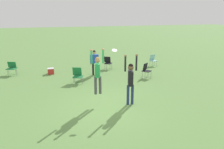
{
  "coord_description": "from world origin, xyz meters",
  "views": [
    {
      "loc": [
        -2.61,
        -8.56,
        3.91
      ],
      "look_at": [
        0.27,
        0.31,
        1.3
      ],
      "focal_mm": 35.0,
      "sensor_mm": 36.0,
      "label": 1
    }
  ],
  "objects_px": {
    "camping_chair_3": "(153,59)",
    "camping_chair_4": "(78,74)",
    "camping_chair_0": "(12,67)",
    "camping_chair_2": "(146,69)",
    "person_jumping": "(98,71)",
    "camping_chair_1": "(108,62)",
    "cooler_box": "(51,71)",
    "person_defending": "(131,78)",
    "frisbee": "(114,50)",
    "person_spectator_near": "(94,60)"
  },
  "relations": [
    {
      "from": "frisbee",
      "to": "person_jumping",
      "type": "bearing_deg",
      "value": 178.79
    },
    {
      "from": "frisbee",
      "to": "camping_chair_2",
      "type": "bearing_deg",
      "value": 45.32
    },
    {
      "from": "person_spectator_near",
      "to": "person_jumping",
      "type": "bearing_deg",
      "value": -98.08
    },
    {
      "from": "camping_chair_1",
      "to": "camping_chair_3",
      "type": "distance_m",
      "value": 3.61
    },
    {
      "from": "camping_chair_2",
      "to": "camping_chair_3",
      "type": "xyz_separation_m",
      "value": [
        1.97,
        2.76,
        -0.03
      ]
    },
    {
      "from": "camping_chair_0",
      "to": "camping_chair_2",
      "type": "distance_m",
      "value": 8.76
    },
    {
      "from": "camping_chair_4",
      "to": "camping_chair_3",
      "type": "bearing_deg",
      "value": -134.99
    },
    {
      "from": "frisbee",
      "to": "camping_chair_0",
      "type": "height_order",
      "value": "frisbee"
    },
    {
      "from": "person_defending",
      "to": "camping_chair_4",
      "type": "xyz_separation_m",
      "value": [
        -1.69,
        3.88,
        -0.71
      ]
    },
    {
      "from": "person_defending",
      "to": "camping_chair_3",
      "type": "bearing_deg",
      "value": 162.09
    },
    {
      "from": "person_defending",
      "to": "person_spectator_near",
      "type": "relative_size",
      "value": 1.38
    },
    {
      "from": "person_defending",
      "to": "camping_chair_3",
      "type": "relative_size",
      "value": 2.62
    },
    {
      "from": "camping_chair_0",
      "to": "cooler_box",
      "type": "xyz_separation_m",
      "value": [
        2.43,
        -0.55,
        -0.32
      ]
    },
    {
      "from": "person_jumping",
      "to": "camping_chair_0",
      "type": "distance_m",
      "value": 7.8
    },
    {
      "from": "frisbee",
      "to": "camping_chair_1",
      "type": "relative_size",
      "value": 0.25
    },
    {
      "from": "person_defending",
      "to": "camping_chair_0",
      "type": "relative_size",
      "value": 2.68
    },
    {
      "from": "person_defending",
      "to": "camping_chair_0",
      "type": "distance_m",
      "value": 8.89
    },
    {
      "from": "person_jumping",
      "to": "cooler_box",
      "type": "bearing_deg",
      "value": 33.86
    },
    {
      "from": "person_jumping",
      "to": "camping_chair_2",
      "type": "relative_size",
      "value": 2.26
    },
    {
      "from": "camping_chair_1",
      "to": "cooler_box",
      "type": "distance_m",
      "value": 4.07
    },
    {
      "from": "camping_chair_3",
      "to": "camping_chair_4",
      "type": "height_order",
      "value": "camping_chair_4"
    },
    {
      "from": "person_defending",
      "to": "camping_chair_1",
      "type": "xyz_separation_m",
      "value": [
        0.96,
        6.53,
        -0.69
      ]
    },
    {
      "from": "person_jumping",
      "to": "person_defending",
      "type": "xyz_separation_m",
      "value": [
        1.36,
        -0.43,
        -0.34
      ]
    },
    {
      "from": "camping_chair_1",
      "to": "camping_chair_4",
      "type": "bearing_deg",
      "value": 79.47
    },
    {
      "from": "camping_chair_0",
      "to": "camping_chair_2",
      "type": "height_order",
      "value": "camping_chair_2"
    },
    {
      "from": "camping_chair_3",
      "to": "frisbee",
      "type": "bearing_deg",
      "value": 37.97
    },
    {
      "from": "camping_chair_3",
      "to": "camping_chair_4",
      "type": "distance_m",
      "value": 6.75
    },
    {
      "from": "frisbee",
      "to": "camping_chair_4",
      "type": "relative_size",
      "value": 0.25
    },
    {
      "from": "frisbee",
      "to": "cooler_box",
      "type": "height_order",
      "value": "frisbee"
    },
    {
      "from": "camping_chair_1",
      "to": "cooler_box",
      "type": "relative_size",
      "value": 2.19
    },
    {
      "from": "person_defending",
      "to": "person_spectator_near",
      "type": "bearing_deg",
      "value": -158.58
    },
    {
      "from": "camping_chair_1",
      "to": "camping_chair_2",
      "type": "relative_size",
      "value": 0.99
    },
    {
      "from": "person_defending",
      "to": "cooler_box",
      "type": "relative_size",
      "value": 5.61
    },
    {
      "from": "frisbee",
      "to": "cooler_box",
      "type": "xyz_separation_m",
      "value": [
        -2.5,
        5.97,
        -2.2
      ]
    },
    {
      "from": "person_defending",
      "to": "camping_chair_1",
      "type": "distance_m",
      "value": 6.64
    },
    {
      "from": "camping_chair_2",
      "to": "cooler_box",
      "type": "xyz_separation_m",
      "value": [
        -5.69,
        2.74,
        -0.34
      ]
    },
    {
      "from": "person_jumping",
      "to": "camping_chair_1",
      "type": "distance_m",
      "value": 6.61
    },
    {
      "from": "person_jumping",
      "to": "camping_chair_2",
      "type": "height_order",
      "value": "person_jumping"
    },
    {
      "from": "person_spectator_near",
      "to": "camping_chair_2",
      "type": "bearing_deg",
      "value": -24.61
    },
    {
      "from": "camping_chair_2",
      "to": "camping_chair_4",
      "type": "distance_m",
      "value": 4.29
    },
    {
      "from": "camping_chair_3",
      "to": "person_jumping",
      "type": "bearing_deg",
      "value": 33.99
    },
    {
      "from": "camping_chair_4",
      "to": "camping_chair_1",
      "type": "bearing_deg",
      "value": -111.96
    },
    {
      "from": "person_defending",
      "to": "cooler_box",
      "type": "bearing_deg",
      "value": -136.55
    },
    {
      "from": "person_spectator_near",
      "to": "person_defending",
      "type": "bearing_deg",
      "value": -82.44
    },
    {
      "from": "camping_chair_4",
      "to": "cooler_box",
      "type": "distance_m",
      "value": 2.89
    },
    {
      "from": "person_jumping",
      "to": "person_spectator_near",
      "type": "height_order",
      "value": "person_jumping"
    },
    {
      "from": "frisbee",
      "to": "cooler_box",
      "type": "relative_size",
      "value": 0.55
    },
    {
      "from": "camping_chair_1",
      "to": "cooler_box",
      "type": "xyz_separation_m",
      "value": [
        -4.05,
        -0.15,
        -0.33
      ]
    },
    {
      "from": "camping_chair_1",
      "to": "person_defending",
      "type": "bearing_deg",
      "value": 116.1
    },
    {
      "from": "person_defending",
      "to": "cooler_box",
      "type": "distance_m",
      "value": 7.17
    }
  ]
}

